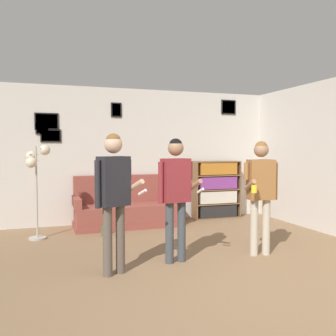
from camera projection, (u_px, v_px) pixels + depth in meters
ground_plane at (267, 301)px, 3.68m from camera, size 20.00×20.00×0.00m
wall_back at (147, 155)px, 7.73m from camera, size 7.66×0.08×2.70m
wall_right at (329, 157)px, 6.51m from camera, size 0.06×6.73×2.70m
couch at (127, 210)px, 7.23m from camera, size 2.02×0.80×0.97m
bookshelf at (216, 190)px, 8.04m from camera, size 1.03×0.30×1.22m
floor_lamp at (36, 168)px, 6.12m from camera, size 0.38×0.42×1.56m
person_player_foreground_left at (114, 188)px, 4.40m from camera, size 0.58×0.40×1.68m
person_player_foreground_center at (176, 187)px, 4.88m from camera, size 0.53×0.43×1.63m
person_watcher_holding_cup at (261, 186)px, 5.22m from camera, size 0.53×0.39×1.60m
bottle_on_floor at (104, 230)px, 6.40m from camera, size 0.07×0.07×0.27m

